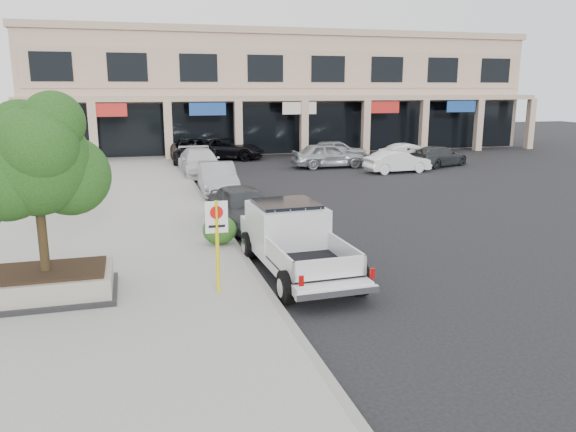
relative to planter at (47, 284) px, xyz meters
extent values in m
plane|color=black|center=(6.76, -0.38, -0.48)|extent=(120.00, 120.00, 0.00)
cube|color=gray|center=(1.26, 5.62, -0.40)|extent=(8.00, 52.00, 0.15)
cube|color=gray|center=(5.21, 5.62, -0.40)|extent=(0.20, 52.00, 0.15)
cube|color=tan|center=(14.76, 33.62, 4.02)|extent=(40.00, 10.00, 9.00)
cube|color=tan|center=(14.76, 33.62, 8.77)|extent=(40.40, 10.40, 0.50)
cube|color=tan|center=(14.76, 27.52, 3.82)|extent=(40.00, 2.20, 0.35)
cube|color=tan|center=(-5.24, 26.67, 1.62)|extent=(0.55, 0.55, 4.20)
cube|color=tan|center=(34.76, 26.67, 1.62)|extent=(0.55, 0.55, 4.20)
cube|color=black|center=(14.76, 28.57, 1.52)|extent=(39.20, 0.08, 3.90)
cube|color=black|center=(0.00, 0.00, -0.27)|extent=(3.20, 2.20, 0.12)
cube|color=gray|center=(0.00, 0.00, 0.04)|extent=(3.00, 2.00, 0.50)
cube|color=black|center=(0.00, 0.00, 0.32)|extent=(2.70, 1.70, 0.06)
cylinder|color=black|center=(0.00, 0.00, 1.45)|extent=(0.22, 0.22, 2.20)
sphere|color=#103D11|center=(0.00, 0.00, 2.95)|extent=(2.50, 2.50, 2.50)
sphere|color=#103D11|center=(0.70, 0.30, 2.55)|extent=(1.90, 1.90, 1.90)
sphere|color=#103D11|center=(-0.30, 0.50, 3.55)|extent=(1.60, 1.60, 1.60)
cylinder|color=yellow|center=(4.01, -0.78, 0.82)|extent=(0.09, 0.09, 2.30)
cube|color=white|center=(4.01, -0.78, 1.57)|extent=(0.55, 0.03, 0.78)
cylinder|color=red|center=(4.01, -0.81, 1.69)|extent=(0.32, 0.02, 0.32)
ellipsoid|color=#1F4513|center=(4.73, 3.57, 0.14)|extent=(1.10, 0.99, 0.93)
imported|color=#313337|center=(6.03, 6.16, 0.30)|extent=(2.39, 4.73, 1.55)
imported|color=#93949A|center=(6.10, 12.92, 0.29)|extent=(1.82, 4.73, 1.54)
imported|color=silver|center=(6.03, 19.26, 0.31)|extent=(2.34, 5.45, 1.57)
imported|color=black|center=(6.17, 24.69, 0.36)|extent=(2.83, 6.06, 1.68)
imported|color=#999CA0|center=(14.44, 20.34, 0.33)|extent=(4.76, 1.95, 1.62)
imported|color=silver|center=(17.79, 17.17, 0.19)|extent=(4.15, 1.70, 1.34)
imported|color=#2A2D2E|center=(21.65, 18.95, 0.19)|extent=(4.98, 3.58, 1.34)
imported|color=black|center=(8.76, 26.35, 0.29)|extent=(6.01, 4.26, 1.52)
imported|color=#95989C|center=(16.17, 23.45, 0.27)|extent=(4.37, 1.77, 1.49)
imported|color=silver|center=(20.46, 20.56, 0.21)|extent=(4.26, 1.79, 1.37)
camera|label=1|loc=(2.12, -13.87, 4.61)|focal=35.00mm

